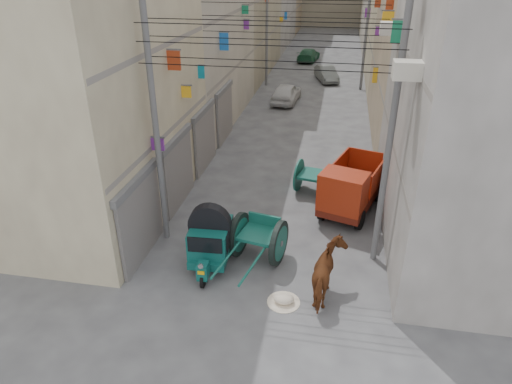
% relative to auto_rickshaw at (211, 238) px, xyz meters
% --- Properties ---
extents(shutters_left, '(0.18, 14.40, 2.88)m').
position_rel_auto_rickshaw_xyz_m(shutters_left, '(-2.32, 5.64, 0.53)').
color(shutters_left, '#535358').
rests_on(shutters_left, ground).
extents(signboards, '(8.22, 40.52, 5.67)m').
position_rel_auto_rickshaw_xyz_m(signboards, '(1.59, 16.92, 2.46)').
color(signboards, yellow).
rests_on(signboards, ground).
extents(ac_units, '(0.70, 6.55, 3.35)m').
position_rel_auto_rickshaw_xyz_m(ac_units, '(5.25, 2.93, 6.47)').
color(ac_units, beige).
rests_on(ac_units, ground).
extents(utility_poles, '(7.40, 22.20, 8.00)m').
position_rel_auto_rickshaw_xyz_m(utility_poles, '(1.60, 12.27, 3.03)').
color(utility_poles, '#58585B').
rests_on(utility_poles, ground).
extents(overhead_cables, '(7.40, 22.52, 1.12)m').
position_rel_auto_rickshaw_xyz_m(overhead_cables, '(1.60, 9.67, 5.80)').
color(overhead_cables, black).
rests_on(overhead_cables, ground).
extents(auto_rickshaw, '(1.42, 2.37, 1.64)m').
position_rel_auto_rickshaw_xyz_m(auto_rickshaw, '(0.00, 0.00, 0.00)').
color(auto_rickshaw, black).
rests_on(auto_rickshaw, ground).
extents(tonga_cart, '(1.88, 3.50, 1.50)m').
position_rel_auto_rickshaw_xyz_m(tonga_cart, '(1.45, 0.57, -0.19)').
color(tonga_cart, black).
rests_on(tonga_cart, ground).
extents(mini_truck, '(2.70, 4.03, 2.09)m').
position_rel_auto_rickshaw_xyz_m(mini_truck, '(4.32, 4.04, 0.03)').
color(mini_truck, black).
rests_on(mini_truck, ground).
extents(second_cart, '(1.83, 1.69, 1.39)m').
position_rel_auto_rickshaw_xyz_m(second_cart, '(2.98, 5.63, -0.22)').
color(second_cart, '#125145').
rests_on(second_cart, ground).
extents(feed_sack, '(0.60, 0.48, 0.30)m').
position_rel_auto_rickshaw_xyz_m(feed_sack, '(2.55, -1.46, -0.82)').
color(feed_sack, beige).
rests_on(feed_sack, ground).
extents(horse, '(1.01, 2.02, 1.66)m').
position_rel_auto_rickshaw_xyz_m(horse, '(3.78, -0.98, -0.14)').
color(horse, brown).
rests_on(horse, ground).
extents(distant_car_white, '(1.92, 4.00, 1.32)m').
position_rel_auto_rickshaw_xyz_m(distant_car_white, '(0.11, 18.83, -0.31)').
color(distant_car_white, silver).
rests_on(distant_car_white, ground).
extents(distant_car_grey, '(2.24, 3.75, 1.17)m').
position_rel_auto_rickshaw_xyz_m(distant_car_grey, '(2.52, 25.42, -0.38)').
color(distant_car_grey, '#565B5A').
rests_on(distant_car_grey, ground).
extents(distant_car_green, '(2.10, 4.20, 1.17)m').
position_rel_auto_rickshaw_xyz_m(distant_car_green, '(0.47, 33.06, -0.38)').
color(distant_car_green, '#1D5536').
rests_on(distant_car_green, ground).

